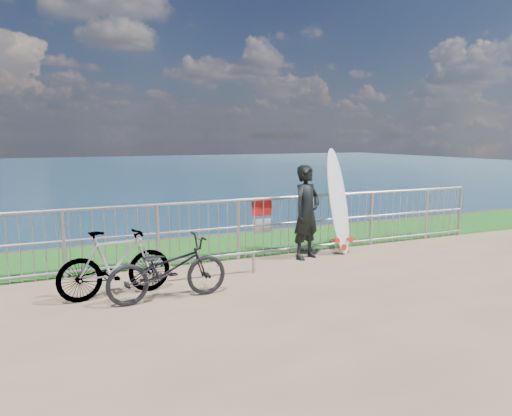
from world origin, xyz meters
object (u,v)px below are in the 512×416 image
surfer (307,212)px  surfboard (339,205)px  bicycle_far (115,263)px  bicycle_near (168,269)px

surfer → surfboard: (0.77, 0.11, 0.07)m
bicycle_far → bicycle_near: bearing=-131.0°
surfboard → bicycle_far: (-4.36, -0.94, -0.46)m
bicycle_near → bicycle_far: 0.78m
surfer → bicycle_near: (-2.95, -1.27, -0.42)m
surfer → surfboard: surfboard is taller
surfboard → bicycle_far: 4.48m
bicycle_near → surfboard: bearing=-71.6°
surfer → surfboard: bearing=-13.1°
surfer → bicycle_far: size_ratio=1.08×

